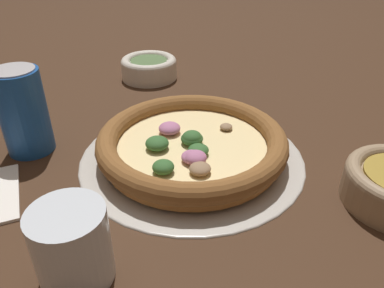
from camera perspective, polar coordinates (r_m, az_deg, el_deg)
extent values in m
plane|color=#3D2616|center=(0.54, 0.00, -2.12)|extent=(3.00, 3.00, 0.00)
cylinder|color=#B7B2A8|center=(0.53, 0.00, -1.93)|extent=(0.31, 0.31, 0.00)
torus|color=#B7B2A8|center=(0.53, 0.00, -1.74)|extent=(0.32, 0.32, 0.01)
cylinder|color=#A86B33|center=(0.53, 0.00, -0.91)|extent=(0.25, 0.25, 0.01)
torus|color=brown|center=(0.52, 0.00, 0.57)|extent=(0.27, 0.27, 0.03)
cylinder|color=#A32D19|center=(0.52, 0.00, -0.19)|extent=(0.22, 0.22, 0.00)
cylinder|color=beige|center=(0.52, 0.00, 0.02)|extent=(0.21, 0.21, 0.00)
ellipsoid|color=#8E7051|center=(0.56, 5.23, 2.61)|extent=(0.03, 0.03, 0.01)
ellipsoid|color=#33602D|center=(0.46, -4.40, -3.51)|extent=(0.03, 0.03, 0.02)
ellipsoid|color=#33602D|center=(0.50, 1.45, -0.85)|extent=(0.04, 0.04, 0.01)
ellipsoid|color=#B26B93|center=(0.54, -3.45, 2.41)|extent=(0.04, 0.04, 0.02)
ellipsoid|color=#8E7051|center=(0.52, -0.06, 0.39)|extent=(0.03, 0.03, 0.01)
ellipsoid|color=#B26B93|center=(0.48, 0.55, -2.08)|extent=(0.04, 0.04, 0.02)
ellipsoid|color=#33602D|center=(0.52, 0.08, 0.97)|extent=(0.03, 0.03, 0.02)
ellipsoid|color=#33602D|center=(0.51, -5.35, 0.13)|extent=(0.03, 0.03, 0.02)
ellipsoid|color=#B26B93|center=(0.48, 0.10, -1.97)|extent=(0.03, 0.03, 0.01)
ellipsoid|color=#33602D|center=(0.52, -0.22, 0.86)|extent=(0.04, 0.04, 0.02)
ellipsoid|color=#8E7051|center=(0.46, 1.23, -3.78)|extent=(0.03, 0.03, 0.01)
cylinder|color=silver|center=(0.81, -6.57, 11.15)|extent=(0.12, 0.12, 0.04)
torus|color=silver|center=(0.80, -6.64, 12.33)|extent=(0.12, 0.12, 0.02)
cylinder|color=#4C6B3D|center=(0.80, -6.65, 12.47)|extent=(0.08, 0.08, 0.00)
cylinder|color=silver|center=(0.37, -17.80, -14.57)|extent=(0.07, 0.07, 0.08)
cylinder|color=#194C99|center=(0.58, -24.33, 4.45)|extent=(0.07, 0.07, 0.12)
cylinder|color=#BCBCC1|center=(0.55, -25.74, 10.14)|extent=(0.06, 0.06, 0.00)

